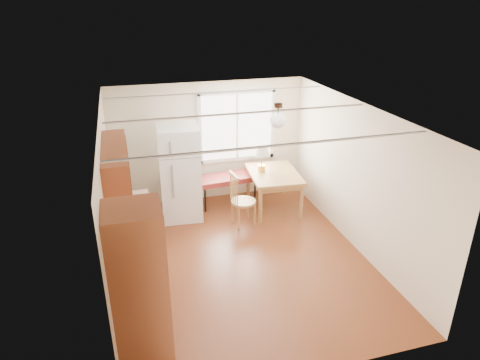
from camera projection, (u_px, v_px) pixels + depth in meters
name	position (u px, v px, depth m)	size (l,w,h in m)	color
room_shell	(242.00, 191.00, 6.66)	(4.60, 5.60, 2.62)	#532311
kitchen_run	(135.00, 251.00, 5.83)	(0.65, 3.40, 2.20)	brown
window_unit	(237.00, 126.00, 8.88)	(1.64, 0.05, 1.51)	white
pendant_light	(278.00, 119.00, 6.80)	(0.26, 0.26, 0.40)	#302015
refrigerator	(180.00, 173.00, 8.19)	(0.81, 0.81, 1.84)	white
bench	(231.00, 179.00, 8.80)	(1.45, 0.66, 0.65)	maroon
dining_table	(274.00, 177.00, 8.58)	(1.06, 1.35, 0.79)	#9F733D
chair	(239.00, 196.00, 7.95)	(0.48, 0.47, 1.07)	#9F733D
table_lamp	(262.00, 152.00, 8.46)	(0.32, 0.32, 0.56)	gold
coffee_maker	(133.00, 242.00, 5.68)	(0.25, 0.29, 0.37)	black
kettle	(128.00, 248.00, 5.64)	(0.11, 0.11, 0.21)	#BA0D0F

